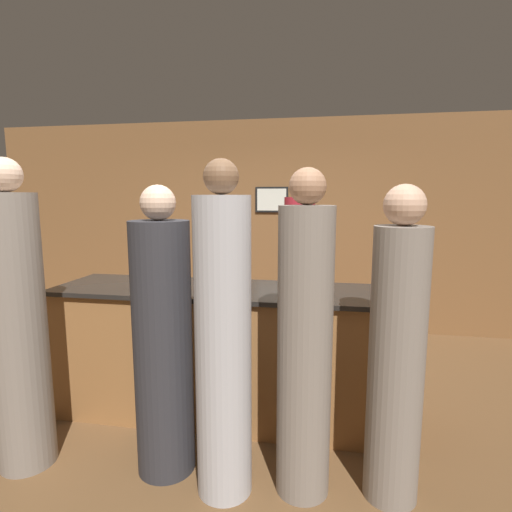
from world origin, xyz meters
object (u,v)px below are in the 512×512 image
(guest_1, at_px, (396,356))
(guest_4, at_px, (305,347))
(bartender, at_px, (298,285))
(guest_2, at_px, (163,343))
(guest_3, at_px, (18,328))
(wine_bottle_0, at_px, (178,267))
(guest_0, at_px, (223,343))
(wine_bottle_1, at_px, (294,271))

(guest_1, height_order, guest_4, guest_4)
(guest_4, bearing_deg, guest_1, 4.65)
(bartender, height_order, guest_4, bartender)
(guest_2, height_order, guest_3, guest_3)
(guest_2, bearing_deg, guest_3, -172.76)
(bartender, distance_m, guest_3, 2.33)
(guest_3, relative_size, wine_bottle_0, 6.92)
(guest_0, distance_m, wine_bottle_1, 1.19)
(guest_0, relative_size, guest_2, 1.07)
(bartender, distance_m, guest_2, 1.65)
(guest_3, height_order, guest_4, guest_3)
(bartender, height_order, guest_0, guest_0)
(bartender, height_order, wine_bottle_1, bartender)
(bartender, xyz_separation_m, guest_3, (-1.69, -1.59, 0.00))
(bartender, bearing_deg, guest_0, 78.63)
(guest_3, height_order, wine_bottle_1, guest_3)
(bartender, xyz_separation_m, guest_0, (-0.32, -1.60, -0.01))
(guest_3, distance_m, guest_4, 1.85)
(bartender, distance_m, guest_4, 1.52)
(guest_3, relative_size, wine_bottle_1, 7.41)
(guest_1, bearing_deg, bartender, 114.57)
(bartender, height_order, guest_2, bartender)
(bartender, xyz_separation_m, wine_bottle_1, (-0.00, -0.48, 0.23))
(guest_4, height_order, wine_bottle_1, guest_4)
(guest_0, distance_m, guest_4, 0.48)
(wine_bottle_0, bearing_deg, guest_4, -40.52)
(bartender, height_order, guest_1, bartender)
(guest_0, height_order, wine_bottle_0, guest_0)
(guest_1, xyz_separation_m, guest_4, (-0.52, -0.04, 0.04))
(guest_2, bearing_deg, guest_0, -16.38)
(guest_3, xyz_separation_m, guest_4, (1.84, 0.08, -0.03))
(guest_2, height_order, wine_bottle_1, guest_2)
(wine_bottle_0, bearing_deg, guest_0, -57.46)
(guest_4, xyz_separation_m, wine_bottle_1, (-0.15, 1.04, 0.26))
(guest_3, bearing_deg, guest_0, -0.29)
(guest_0, xyz_separation_m, guest_1, (0.99, 0.13, -0.06))
(guest_2, bearing_deg, guest_4, -2.60)
(guest_1, height_order, wine_bottle_0, guest_1)
(guest_1, bearing_deg, wine_bottle_0, 150.66)
(guest_4, distance_m, wine_bottle_1, 1.08)
(guest_2, xyz_separation_m, wine_bottle_0, (-0.25, 0.94, 0.32))
(bartender, xyz_separation_m, guest_4, (0.15, -1.51, -0.03))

